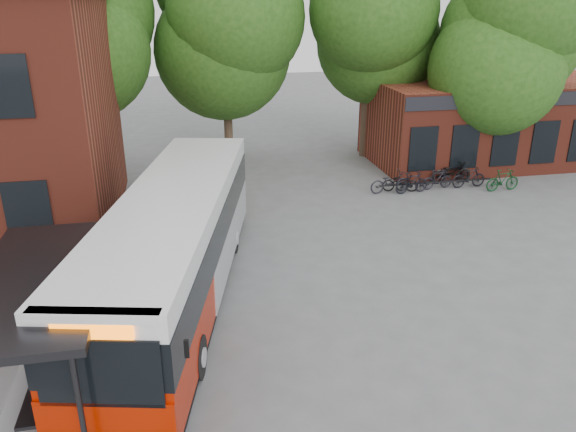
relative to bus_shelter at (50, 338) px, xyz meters
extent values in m
plane|color=#5D5D5F|center=(4.50, 1.00, -1.45)|extent=(100.00, 100.00, 0.00)
imported|color=#23232B|center=(11.68, 11.07, -0.97)|extent=(1.86, 0.81, 0.95)
imported|color=black|center=(12.57, 10.82, -0.99)|extent=(1.59, 0.64, 0.93)
imported|color=black|center=(12.18, 11.12, -1.05)|extent=(1.62, 0.89, 0.81)
imported|color=black|center=(13.89, 11.13, -1.01)|extent=(1.51, 0.59, 0.88)
imported|color=black|center=(14.82, 11.77, -0.97)|extent=(1.82, 0.65, 0.95)
imported|color=black|center=(15.34, 11.04, -0.98)|extent=(1.57, 0.48, 0.94)
imported|color=black|center=(14.96, 11.88, -0.96)|extent=(1.90, 0.71, 0.99)
imported|color=#103B1B|center=(16.55, 10.33, -0.97)|extent=(1.62, 0.56, 0.96)
camera|label=1|loc=(2.81, -10.48, 6.52)|focal=35.00mm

